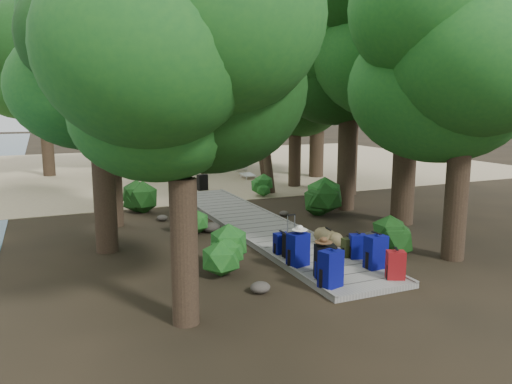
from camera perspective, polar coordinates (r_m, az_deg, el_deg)
name	(u,v)px	position (r m, az deg, el deg)	size (l,w,h in m)	color
ground	(271,235)	(14.32, 1.69, -4.89)	(120.00, 120.00, 0.00)	#2D2316
sand_beach	(154,168)	(29.36, -11.63, 2.69)	(40.00, 22.00, 0.02)	tan
boardwalk	(257,225)	(15.19, 0.09, -3.78)	(2.00, 12.00, 0.12)	gray
backpack_left_a	(331,267)	(10.04, 8.54, -8.44)	(0.44, 0.31, 0.83)	navy
backpack_left_b	(325,260)	(10.54, 7.91, -7.67)	(0.42, 0.30, 0.78)	black
backpack_left_c	(298,248)	(11.23, 4.83, -6.35)	(0.45, 0.32, 0.83)	navy
backpack_left_d	(282,242)	(12.14, 2.95, -5.74)	(0.36, 0.26, 0.55)	navy
backpack_right_a	(396,263)	(10.79, 15.67, -7.87)	(0.37, 0.26, 0.66)	maroon
backpack_right_b	(376,250)	(11.34, 13.53, -6.48)	(0.45, 0.32, 0.81)	navy
backpack_right_c	(358,245)	(11.97, 11.56, -5.96)	(0.37, 0.26, 0.63)	navy
backpack_right_d	(349,246)	(12.08, 10.59, -6.13)	(0.32, 0.23, 0.49)	#2E3615
duffel_right_khaki	(328,237)	(12.99, 8.25, -5.13)	(0.40, 0.59, 0.40)	brown
suitcase_on_boardwalk	(291,245)	(11.87, 4.01, -6.06)	(0.37, 0.20, 0.58)	black
lone_suitcase_on_sand	(202,182)	(21.51, -6.14, 1.10)	(0.43, 0.24, 0.67)	black
hat_brown	(324,240)	(10.36, 7.73, -5.42)	(0.37, 0.37, 0.11)	#51351E
hat_white	(300,227)	(11.07, 5.02, -4.06)	(0.35, 0.35, 0.12)	silver
kayak	(101,181)	(23.96, -17.27, 1.23)	(0.76, 3.49, 0.35)	#AE2C0E
sun_lounger	(247,172)	(24.89, -1.01, 2.29)	(0.58, 1.81, 0.58)	silver
tree_right_a	(464,98)	(12.52, 22.63, 9.88)	(4.59, 4.59, 7.65)	black
tree_right_b	(410,58)	(15.94, 17.18, 14.43)	(5.63, 5.63, 10.05)	black
tree_right_c	(349,81)	(17.61, 10.60, 12.35)	(5.13, 5.13, 8.88)	black
tree_right_d	(351,51)	(20.74, 10.80, 15.56)	(6.26, 6.26, 11.47)	black
tree_right_e	(296,98)	(22.31, 4.54, 10.70)	(4.38, 4.38, 7.89)	black
tree_right_f	(318,73)	(25.40, 7.12, 13.33)	(5.78, 5.78, 10.32)	black
tree_left_a	(181,130)	(8.11, -8.55, 7.05)	(3.95, 3.95, 6.58)	black
tree_left_b	(99,93)	(12.78, -17.49, 10.75)	(4.39, 4.39, 7.91)	black
tree_left_c	(109,99)	(15.50, -16.46, 10.19)	(4.41, 4.41, 7.67)	black
tree_back_a	(123,90)	(28.07, -15.00, 11.25)	(5.11, 5.11, 8.84)	black
tree_back_b	(175,84)	(29.81, -9.20, 12.05)	(5.35, 5.35, 9.55)	black
tree_back_c	(231,82)	(30.27, -2.87, 12.46)	(5.49, 5.49, 9.88)	black
tree_back_d	(44,91)	(27.61, -23.12, 10.54)	(5.15, 5.15, 8.58)	black
palm_right_a	(272,91)	(20.77, 1.80, 11.43)	(4.91, 4.91, 8.37)	#154613
palm_right_b	(262,91)	(25.63, 0.65, 11.51)	(4.48, 4.48, 8.65)	#154613
palm_right_c	(206,113)	(26.30, -5.75, 8.94)	(4.00, 4.00, 6.37)	#154613
palm_left_a	(91,104)	(18.75, -18.35, 9.53)	(4.62, 4.62, 7.36)	#154613
rock_left_a	(260,287)	(10.05, 0.50, -10.85)	(0.41, 0.37, 0.22)	#4C473F
rock_left_b	(188,259)	(11.98, -7.78, -7.56)	(0.33, 0.29, 0.18)	#4C473F
rock_left_c	(211,227)	(14.61, -5.15, -4.05)	(0.52, 0.47, 0.29)	#4C473F
rock_left_d	(162,218)	(16.23, -10.67, -2.92)	(0.34, 0.31, 0.19)	#4C473F
rock_right_a	(397,253)	(12.66, 15.78, -6.75)	(0.43, 0.39, 0.24)	#4C473F
rock_right_b	(371,236)	(14.01, 12.99, -4.97)	(0.45, 0.41, 0.25)	#4C473F
rock_right_c	(284,213)	(16.62, 3.22, -2.47)	(0.33, 0.30, 0.18)	#4C473F
shrub_left_a	(226,251)	(11.04, -3.50, -6.69)	(1.15, 1.15, 1.04)	#18521C
shrub_left_b	(193,222)	(14.41, -7.23, -3.40)	(0.80, 0.80, 0.72)	#18521C
shrub_left_c	(142,197)	(17.60, -12.95, -0.54)	(1.18, 1.18, 1.06)	#18521C
shrub_right_a	(393,235)	(12.90, 15.37, -4.82)	(1.03, 1.03, 0.93)	#18521C
shrub_right_b	(324,198)	(16.73, 7.81, -0.64)	(1.36, 1.36, 1.22)	#18521C
shrub_right_c	(265,187)	(20.03, 0.98, 0.59)	(0.87, 0.87, 0.78)	#18521C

